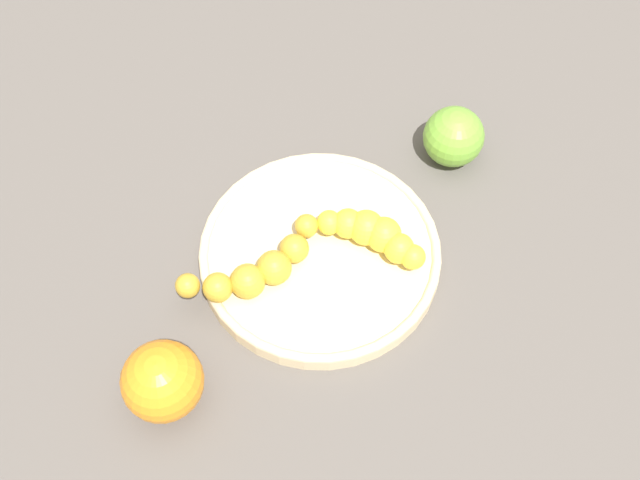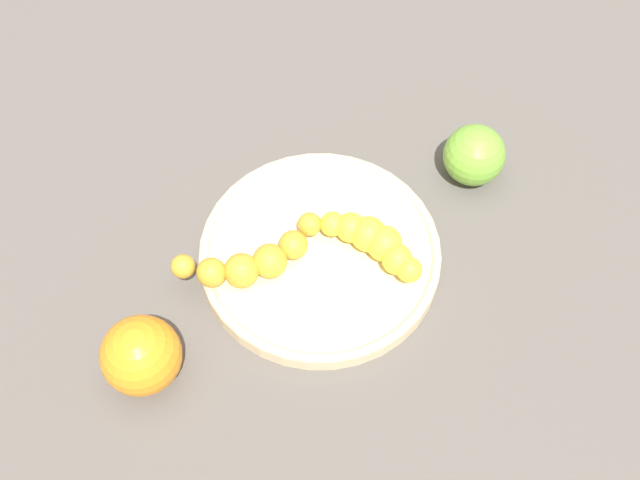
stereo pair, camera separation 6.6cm
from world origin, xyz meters
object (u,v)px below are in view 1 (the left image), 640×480
(banana_spotted, at_px, (257,269))
(apple_green, at_px, (454,137))
(fruit_bowl, at_px, (320,253))
(orange_fruit, at_px, (162,381))
(banana_yellow, at_px, (374,233))

(banana_spotted, bearing_deg, apple_green, 97.98)
(fruit_bowl, relative_size, apple_green, 3.68)
(orange_fruit, distance_m, apple_green, 0.41)
(banana_spotted, bearing_deg, orange_fruit, -65.61)
(orange_fruit, bearing_deg, apple_green, 141.69)
(banana_spotted, distance_m, orange_fruit, 0.14)
(fruit_bowl, bearing_deg, banana_spotted, -54.93)
(fruit_bowl, height_order, orange_fruit, orange_fruit)
(fruit_bowl, bearing_deg, orange_fruit, -36.50)
(fruit_bowl, distance_m, banana_spotted, 0.07)
(fruit_bowl, distance_m, apple_green, 0.20)
(banana_spotted, relative_size, apple_green, 1.92)
(apple_green, bearing_deg, fruit_bowl, -40.18)
(banana_spotted, height_order, orange_fruit, orange_fruit)
(fruit_bowl, xyz_separation_m, banana_yellow, (-0.01, 0.05, 0.03))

